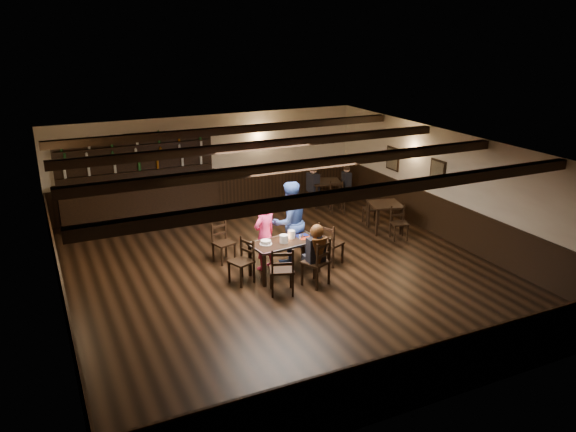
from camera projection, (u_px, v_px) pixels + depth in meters
name	position (u px, v px, depth m)	size (l,w,h in m)	color
ground	(283.00, 271.00, 12.24)	(10.00, 10.00, 0.00)	black
room_shell	(283.00, 194.00, 11.71)	(9.02, 10.02, 2.71)	beige
dining_table	(285.00, 245.00, 11.89)	(1.55, 0.90, 0.75)	black
chair_near_left	(282.00, 268.00, 10.99)	(0.59, 0.58, 1.00)	black
chair_near_right	(319.00, 259.00, 11.36)	(0.61, 0.60, 1.01)	black
chair_end_left	(244.00, 257.00, 11.58)	(0.54, 0.56, 0.94)	black
chair_end_right	(329.00, 241.00, 12.38)	(0.59, 0.60, 0.98)	black
chair_far_pushed	(222.00, 239.00, 12.61)	(0.51, 0.50, 0.89)	black
woman_pink	(265.00, 235.00, 12.13)	(0.58, 0.38, 1.58)	#FF3D60
man_blue	(289.00, 222.00, 12.47)	(0.91, 0.71, 1.86)	navy
seated_person	(317.00, 246.00, 11.31)	(0.37, 0.55, 0.90)	black
cake	(266.00, 242.00, 11.70)	(0.27, 0.27, 0.09)	white
plate_stack_a	(284.00, 239.00, 11.77)	(0.18, 0.18, 0.17)	white
plate_stack_b	(291.00, 234.00, 12.01)	(0.15, 0.15, 0.17)	white
tea_light	(285.00, 239.00, 11.94)	(0.06, 0.06, 0.06)	#A5A8AD
salt_shaker	(300.00, 237.00, 12.00)	(0.03, 0.03, 0.08)	silver
pepper_shaker	(303.00, 236.00, 12.02)	(0.04, 0.04, 0.09)	#A5A8AD
drink_glass	(294.00, 234.00, 12.14)	(0.06, 0.06, 0.10)	silver
menu_red	(306.00, 238.00, 12.06)	(0.29, 0.20, 0.00)	maroon
menu_blue	(302.00, 236.00, 12.18)	(0.29, 0.20, 0.00)	#101750
bar_counter	(141.00, 194.00, 15.20)	(4.38, 0.70, 2.20)	black
back_table_a	(385.00, 207.00, 14.39)	(0.95, 0.95, 0.75)	black
back_table_b	(326.00, 184.00, 16.41)	(1.04, 1.04, 0.75)	black
bg_patron_left	(313.00, 179.00, 16.21)	(0.27, 0.40, 0.79)	black
bg_patron_right	(347.00, 177.00, 16.65)	(0.25, 0.36, 0.68)	black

